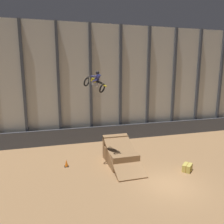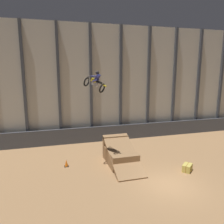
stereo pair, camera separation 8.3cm
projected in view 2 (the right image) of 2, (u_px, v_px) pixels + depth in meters
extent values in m
plane|color=#9E754C|center=(170.00, 185.00, 15.02)|extent=(60.00, 60.00, 0.00)
cube|color=beige|center=(120.00, 83.00, 24.61)|extent=(32.00, 0.12, 12.61)
cube|color=#3D424C|center=(24.00, 85.00, 21.73)|extent=(0.28, 0.28, 12.61)
cube|color=#3D424C|center=(59.00, 85.00, 22.63)|extent=(0.28, 0.28, 12.61)
cube|color=#3D424C|center=(91.00, 84.00, 23.52)|extent=(0.28, 0.28, 12.61)
cube|color=#3D424C|center=(121.00, 84.00, 24.42)|extent=(0.28, 0.28, 12.61)
cube|color=#3D424C|center=(148.00, 83.00, 25.32)|extent=(0.28, 0.28, 12.61)
cube|color=#3D424C|center=(174.00, 83.00, 26.21)|extent=(0.28, 0.28, 12.61)
cube|color=#3D424C|center=(198.00, 82.00, 27.11)|extent=(0.28, 0.28, 12.61)
cube|color=#3D424C|center=(221.00, 82.00, 28.01)|extent=(0.28, 0.28, 12.61)
cube|color=#474C56|center=(122.00, 132.00, 24.82)|extent=(31.36, 0.20, 1.69)
cube|color=#966F48|center=(120.00, 156.00, 18.53)|extent=(2.23, 3.34, 1.19)
cube|color=olive|center=(115.00, 146.00, 19.80)|extent=(2.28, 0.50, 1.98)
cube|color=#9E754C|center=(123.00, 155.00, 17.77)|extent=(2.28, 4.85, 2.17)
torus|color=black|center=(87.00, 82.00, 16.52)|extent=(0.74, 0.77, 0.73)
torus|color=black|center=(102.00, 88.00, 16.02)|extent=(0.74, 0.77, 0.73)
cube|color=#B7B7BC|center=(95.00, 84.00, 16.21)|extent=(0.55, 0.52, 0.43)
cube|color=yellow|center=(94.00, 80.00, 16.21)|extent=(0.50, 0.48, 0.37)
cube|color=black|center=(99.00, 82.00, 16.06)|extent=(0.53, 0.50, 0.29)
cube|color=yellow|center=(104.00, 85.00, 15.90)|extent=(0.36, 0.35, 0.17)
cylinder|color=#B7B7BC|center=(89.00, 80.00, 16.38)|extent=(0.11, 0.10, 0.55)
cylinder|color=black|center=(91.00, 77.00, 16.29)|extent=(0.59, 0.36, 0.04)
cube|color=navy|center=(97.00, 77.00, 16.05)|extent=(0.52, 0.50, 0.51)
sphere|color=black|center=(97.00, 73.00, 15.98)|extent=(0.42, 0.41, 0.33)
cylinder|color=navy|center=(95.00, 81.00, 16.04)|extent=(0.40, 0.37, 0.23)
cylinder|color=navy|center=(97.00, 80.00, 16.25)|extent=(0.40, 0.37, 0.23)
cylinder|color=navy|center=(94.00, 76.00, 15.98)|extent=(0.44, 0.41, 0.10)
cylinder|color=navy|center=(96.00, 76.00, 16.27)|extent=(0.44, 0.41, 0.10)
cube|color=black|center=(67.00, 166.00, 17.93)|extent=(0.36, 0.36, 0.03)
cone|color=orange|center=(66.00, 163.00, 17.88)|extent=(0.28, 0.28, 0.55)
cube|color=#CCB751|center=(187.00, 168.00, 17.06)|extent=(1.07, 1.04, 0.56)
cube|color=#996623|center=(187.00, 168.00, 17.06)|extent=(0.71, 0.63, 0.57)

